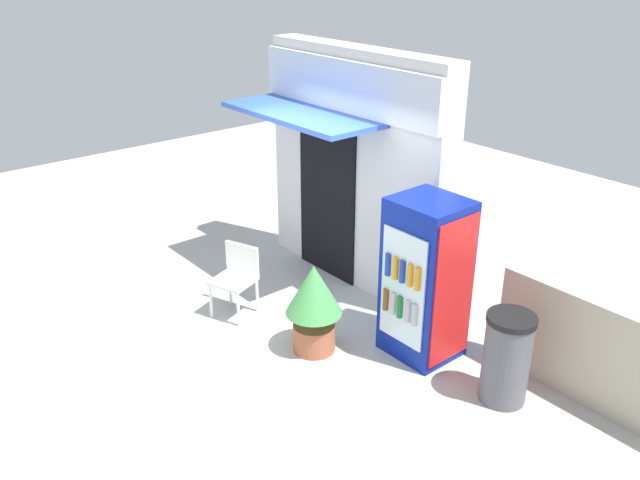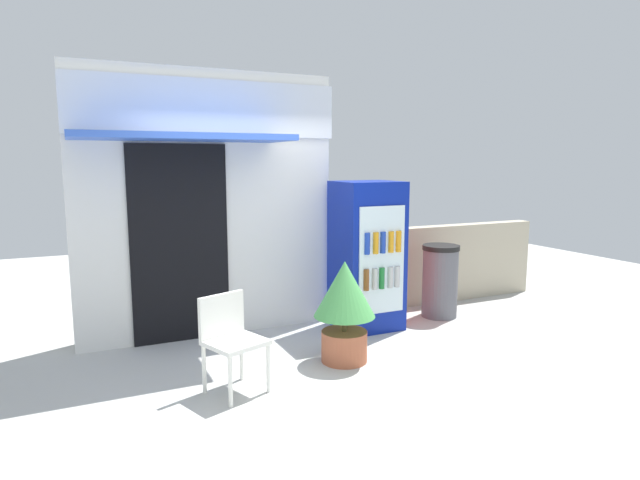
{
  "view_description": "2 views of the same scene",
  "coord_description": "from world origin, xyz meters",
  "views": [
    {
      "loc": [
        5.19,
        -3.6,
        4.04
      ],
      "look_at": [
        0.08,
        0.65,
        1.03
      ],
      "focal_mm": 36.99,
      "sensor_mm": 36.0,
      "label": 1
    },
    {
      "loc": [
        -1.85,
        -4.29,
        1.98
      ],
      "look_at": [
        0.42,
        0.6,
        1.17
      ],
      "focal_mm": 29.96,
      "sensor_mm": 36.0,
      "label": 2
    }
  ],
  "objects": [
    {
      "name": "ground",
      "position": [
        0.0,
        0.0,
        0.0
      ],
      "size": [
        16.0,
        16.0,
        0.0
      ],
      "primitive_type": "plane",
      "color": "#B2B2AD"
    },
    {
      "name": "storefront_building",
      "position": [
        -0.5,
        1.68,
        1.54
      ],
      "size": [
        2.89,
        1.2,
        2.95
      ],
      "color": "silver",
      "rests_on": "ground"
    },
    {
      "name": "drink_cooler",
      "position": [
        1.26,
        1.09,
        0.87
      ],
      "size": [
        0.74,
        0.72,
        1.74
      ],
      "color": "navy",
      "rests_on": "ground"
    },
    {
      "name": "plastic_chair",
      "position": [
        -0.7,
        0.03,
        0.5
      ],
      "size": [
        0.57,
        0.56,
        0.84
      ],
      "color": "white",
      "rests_on": "ground"
    },
    {
      "name": "potted_plant_near_shop",
      "position": [
        0.51,
        0.22,
        0.6
      ],
      "size": [
        0.61,
        0.61,
        1.01
      ],
      "color": "#AD5B3D",
      "rests_on": "ground"
    },
    {
      "name": "trash_bin",
      "position": [
        2.32,
        1.08,
        0.46
      ],
      "size": [
        0.47,
        0.47,
        0.92
      ],
      "color": "#595960",
      "rests_on": "ground"
    },
    {
      "name": "stone_boundary_wall",
      "position": [
        3.1,
        1.69,
        0.54
      ],
      "size": [
        2.49,
        0.21,
        1.08
      ],
      "primitive_type": "cube",
      "color": "#B7AD93",
      "rests_on": "ground"
    }
  ]
}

